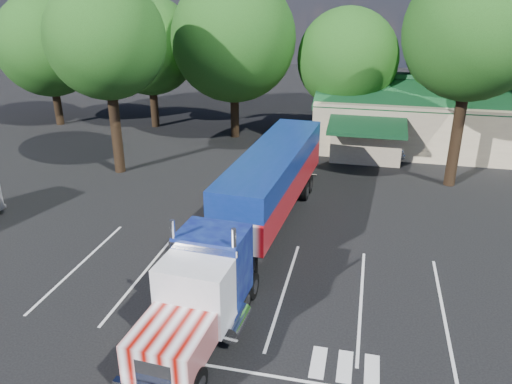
% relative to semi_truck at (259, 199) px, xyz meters
% --- Properties ---
extents(ground, '(120.00, 120.00, 0.00)m').
position_rel_semi_truck_xyz_m(ground, '(-1.23, 2.10, -2.43)').
color(ground, black).
rests_on(ground, ground).
extents(event_hall, '(24.20, 14.12, 5.55)m').
position_rel_semi_truck_xyz_m(event_hall, '(12.51, 19.91, -0.22)').
color(event_hall, beige).
rests_on(event_hall, ground).
extents(tree_row_a, '(9.00, 9.00, 11.68)m').
position_rel_semi_truck_xyz_m(tree_row_a, '(-23.23, 18.60, 4.73)').
color(tree_row_a, black).
rests_on(tree_row_a, ground).
extents(tree_row_b, '(8.40, 8.40, 11.35)m').
position_rel_semi_truck_xyz_m(tree_row_b, '(-14.23, 19.90, 4.70)').
color(tree_row_b, black).
rests_on(tree_row_b, ground).
extents(tree_row_c, '(10.00, 10.00, 13.05)m').
position_rel_semi_truck_xyz_m(tree_row_c, '(-6.23, 18.30, 5.60)').
color(tree_row_c, black).
rests_on(tree_row_c, ground).
extents(tree_row_d, '(8.00, 8.00, 10.60)m').
position_rel_semi_truck_xyz_m(tree_row_d, '(2.77, 19.60, 4.15)').
color(tree_row_d, black).
rests_on(tree_row_d, ground).
extents(tree_row_e, '(9.60, 9.60, 12.90)m').
position_rel_semi_truck_xyz_m(tree_row_e, '(11.77, 20.10, 5.65)').
color(tree_row_e, black).
rests_on(tree_row_e, ground).
extents(tree_near_left, '(7.60, 7.60, 12.65)m').
position_rel_semi_truck_xyz_m(tree_near_left, '(-11.73, 8.10, 6.38)').
color(tree_near_left, black).
rests_on(tree_near_left, ground).
extents(tree_near_right, '(8.00, 8.00, 13.50)m').
position_rel_semi_truck_xyz_m(tree_near_right, '(10.27, 10.60, 7.03)').
color(tree_near_right, black).
rests_on(tree_near_right, ground).
extents(semi_truck, '(4.14, 20.67, 4.30)m').
position_rel_semi_truck_xyz_m(semi_truck, '(0.00, 0.00, 0.00)').
color(semi_truck, black).
rests_on(semi_truck, ground).
extents(woman, '(0.52, 0.68, 1.68)m').
position_rel_semi_truck_xyz_m(woman, '(0.37, -3.02, -1.59)').
color(woman, black).
rests_on(woman, ground).
extents(bicycle, '(0.87, 1.99, 1.01)m').
position_rel_semi_truck_xyz_m(bicycle, '(0.57, 3.87, -1.93)').
color(bicycle, black).
rests_on(bicycle, ground).
extents(silver_sedan, '(4.86, 2.02, 1.56)m').
position_rel_semi_truck_xyz_m(silver_sedan, '(5.24, 15.17, -1.65)').
color(silver_sedan, '#ABACB3').
rests_on(silver_sedan, ground).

